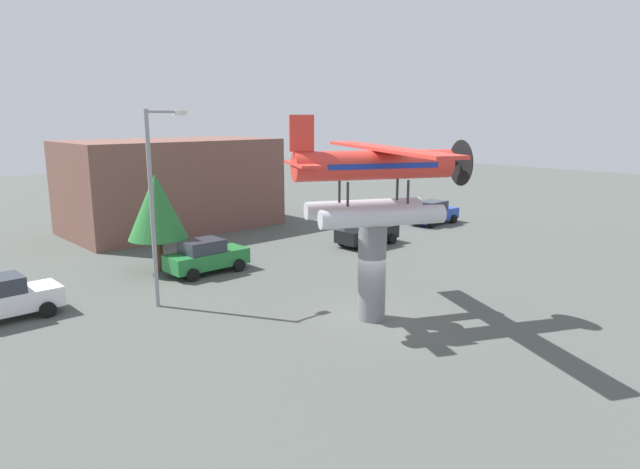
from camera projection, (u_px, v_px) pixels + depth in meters
The scene contains 10 objects.
ground_plane at pixel (371, 318), 22.26m from camera, with size 140.00×140.00×0.00m, color #4C514C.
display_pedestal at pixel (372, 271), 21.85m from camera, with size 1.10×1.10×3.94m, color slate.
floatplane_monument at pixel (377, 178), 21.13m from camera, with size 7.13×9.79×4.00m.
car_near_white at pixel (1, 299), 21.92m from camera, with size 4.20×2.02×1.76m.
car_mid_green at pixel (206, 256), 28.60m from camera, with size 4.20×2.02×1.76m.
car_far_black at pixel (367, 231), 34.86m from camera, with size 4.20×2.02×1.76m.
car_distant_blue at pixel (433, 212), 41.74m from camera, with size 4.20×2.02×1.76m.
streetlight_primary at pixel (155, 195), 22.87m from camera, with size 1.84×0.28×8.18m.
storefront_building at pixel (172, 185), 39.59m from camera, with size 14.22×7.67×6.31m, color brown.
tree_east at pixel (157, 207), 28.41m from camera, with size 3.01×3.01×5.08m.
Camera 1 is at (-15.78, -14.14, 7.87)m, focal length 31.40 mm.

